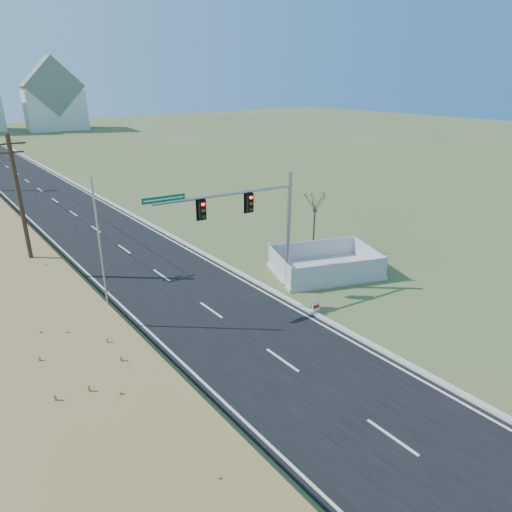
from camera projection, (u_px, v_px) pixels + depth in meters
The scene contains 10 objects.
ground at pixel (255, 342), 22.17m from camera, with size 260.00×260.00×0.00m, color #485C2C.
road at pixel (20, 176), 58.95m from camera, with size 8.00×180.00×0.06m, color black.
curb at pixel (53, 172), 61.28m from camera, with size 0.30×180.00×0.18m, color #B2AFA8.
utility_pole_near at pixel (21, 206), 27.79m from camera, with size 1.80×0.26×9.00m.
condo_ne at pixel (54, 100), 107.54m from camera, with size 14.12×10.51×16.52m.
traffic_signal_mast at pixel (262, 223), 25.71m from camera, with size 8.79×1.47×7.05m.
fence_enclosure at pixel (325, 268), 29.92m from camera, with size 7.78×6.58×1.51m.
open_sign at pixel (316, 306), 24.91m from camera, with size 0.51×0.12×0.63m.
flagpole at pixel (103, 271), 22.47m from camera, with size 0.35×0.35×7.80m.
bare_tree at pixel (315, 200), 32.30m from camera, with size 1.80×1.80×4.78m.
Camera 1 is at (-11.64, -15.11, 12.06)m, focal length 32.00 mm.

